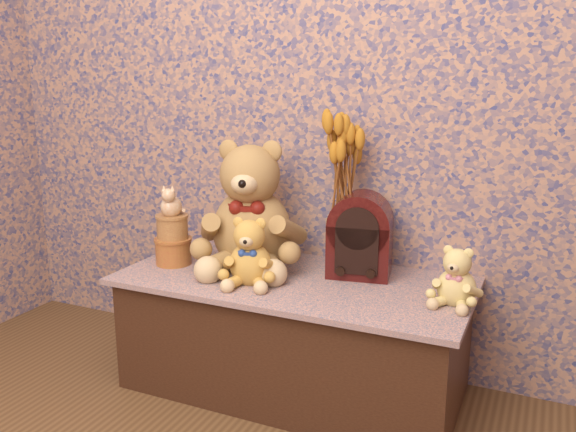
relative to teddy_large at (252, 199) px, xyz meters
name	(u,v)px	position (x,y,z in m)	size (l,w,h in m)	color
display_shelf	(294,334)	(0.21, -0.08, -0.47)	(1.26, 0.60, 0.43)	#374E71
teddy_large	(252,199)	(0.00, 0.00, 0.00)	(0.41, 0.49, 0.52)	#A57940
teddy_medium	(250,248)	(0.09, -0.18, -0.13)	(0.20, 0.24, 0.25)	gold
teddy_small	(457,273)	(0.78, -0.09, -0.16)	(0.16, 0.19, 0.20)	tan
cathedral_radio	(360,234)	(0.41, 0.05, -0.10)	(0.22, 0.16, 0.31)	#340909
ceramic_vase	(341,245)	(0.34, 0.07, -0.16)	(0.12, 0.12, 0.20)	tan
dried_stalks	(343,165)	(0.34, 0.07, 0.14)	(0.21, 0.21, 0.40)	#B66E1D
biscuit_tin_lower	(173,251)	(-0.28, -0.12, -0.21)	(0.14, 0.14, 0.10)	#BD9037
biscuit_tin_upper	(172,227)	(-0.28, -0.12, -0.11)	(0.12, 0.12, 0.09)	tan
cat_figurine	(171,200)	(-0.28, -0.12, 0.00)	(0.09, 0.10, 0.12)	silver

